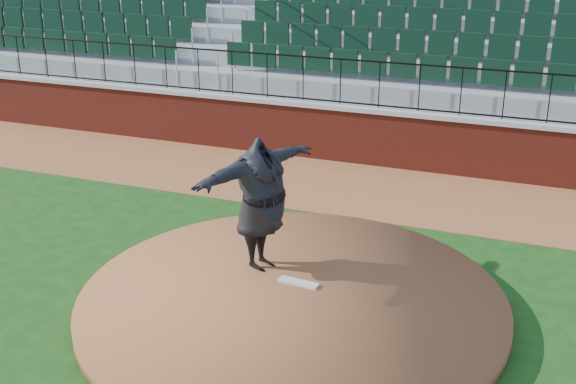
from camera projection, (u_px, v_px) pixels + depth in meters
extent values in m
plane|color=#164012|center=(250.00, 313.00, 10.41)|extent=(90.00, 90.00, 0.00)
cube|color=brown|center=(356.00, 187.00, 15.12)|extent=(34.00, 3.20, 0.01)
cube|color=maroon|center=(377.00, 138.00, 16.30)|extent=(34.00, 0.35, 1.20)
cube|color=#B7B7B7|center=(378.00, 110.00, 16.07)|extent=(34.00, 0.45, 0.10)
cube|color=maroon|center=(431.00, 10.00, 20.34)|extent=(34.00, 0.50, 5.50)
cylinder|color=brown|center=(292.00, 302.00, 10.45)|extent=(6.04, 6.04, 0.25)
cube|color=silver|center=(298.00, 283.00, 10.70)|extent=(0.62, 0.21, 0.04)
imported|color=black|center=(261.00, 204.00, 10.86)|extent=(1.45, 2.60, 2.05)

